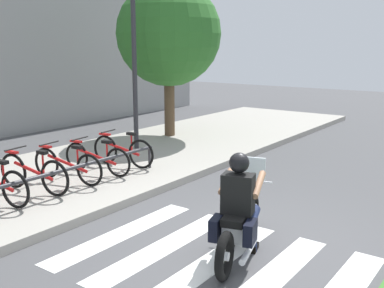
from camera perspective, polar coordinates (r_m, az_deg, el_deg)
name	(u,v)px	position (r m, az deg, el deg)	size (l,w,h in m)	color
ground_plane	(237,246)	(6.58, 5.64, -12.50)	(48.00, 48.00, 0.00)	#4C4C4F
sidewalk	(38,184)	(9.52, -18.68, -4.76)	(24.00, 4.40, 0.15)	#A8A399
crosswalk_stripe_1	(269,280)	(5.75, 9.52, -16.41)	(2.80, 0.40, 0.01)	white
crosswalk_stripe_2	(213,262)	(6.10, 2.58, -14.48)	(2.80, 0.40, 0.01)	white
crosswalk_stripe_3	(165,246)	(6.53, -3.43, -12.62)	(2.80, 0.40, 0.01)	white
crosswalk_stripe_4	(123,233)	(7.03, -8.57, -10.90)	(2.80, 0.40, 0.01)	white
motorcycle	(240,222)	(6.20, 6.06, -9.60)	(2.04, 0.89, 1.19)	black
rider	(239,198)	(6.00, 5.93, -6.65)	(0.73, 0.65, 1.42)	black
bicycle_4	(33,173)	(8.66, -19.19, -3.44)	(0.48, 1.68, 0.79)	black
bicycle_5	(67,165)	(9.10, -15.31, -2.55)	(0.48, 1.71, 0.76)	black
bicycle_6	(97,158)	(9.57, -11.80, -1.72)	(0.48, 1.68, 0.73)	black
bicycle_7	(123,151)	(10.07, -8.64, -0.81)	(0.48, 1.59, 0.77)	black
bike_rack	(34,180)	(8.00, -19.14, -4.22)	(5.88, 0.07, 0.49)	#333338
street_lamp	(134,43)	(11.60, -7.26, 12.37)	(0.28, 0.28, 4.67)	#2D2D33
tree_near_rack	(169,34)	(13.28, -2.92, 13.52)	(2.96, 2.96, 4.55)	brown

